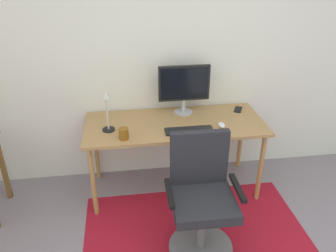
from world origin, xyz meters
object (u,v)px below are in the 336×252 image
Objects in this scene: monitor at (184,85)px; cell_phone at (238,109)px; coffee_cup at (124,134)px; desk_lamp at (107,107)px; keyboard at (189,130)px; desk at (175,129)px; office_chair at (201,205)px; computer_mouse at (222,125)px.

cell_phone is (0.56, -0.01, -0.28)m from monitor.
monitor reaches higher than coffee_cup.
desk_lamp reaches higher than coffee_cup.
coffee_cup reaches higher than keyboard.
coffee_cup is 1.23m from cell_phone.
desk is at bearing 6.18° from desk_lamp.
coffee_cup is 0.87m from office_chair.
coffee_cup reaches higher than cell_phone.
computer_mouse is 1.05× the size of coffee_cup.
computer_mouse is at bearing 64.80° from office_chair.
desk_lamp reaches higher than cell_phone.
keyboard is 0.31m from computer_mouse.
desk_lamp reaches higher than office_chair.
desk is at bearing -138.00° from cell_phone.
coffee_cup is 0.10× the size of office_chair.
desk_lamp is at bearing 176.01° from computer_mouse.
desk_lamp is at bearing 134.50° from office_chair.
coffee_cup is (-0.60, -0.45, -0.24)m from monitor.
office_chair is (0.69, -0.73, -0.55)m from desk_lamp.
office_chair is (-0.02, -0.61, -0.33)m from keyboard.
monitor is at bearing 86.87° from keyboard.
coffee_cup is at bearing 136.36° from office_chair.
computer_mouse is 0.74× the size of cell_phone.
computer_mouse is (0.29, -0.34, -0.27)m from monitor.
monitor is (0.12, 0.21, 0.35)m from desk.
desk_lamp is at bearing 126.67° from coffee_cup.
desk_lamp is 0.38× the size of office_chair.
computer_mouse is at bearing -3.99° from desk_lamp.
monitor reaches higher than cell_phone.
monitor reaches higher than keyboard.
keyboard is at bearing -120.72° from cell_phone.
desk is at bearing 96.99° from office_chair.
computer_mouse is 0.89m from coffee_cup.
office_chair is at bearing -94.90° from cell_phone.
monitor is 0.48m from keyboard.
desk is 0.43m from monitor.
monitor is 0.52m from computer_mouse.
desk is 0.55m from coffee_cup.
monitor is at bearing -155.31° from cell_phone.
office_chair is at bearing -91.50° from keyboard.
coffee_cup is 0.70× the size of cell_phone.
keyboard is 4.13× the size of computer_mouse.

